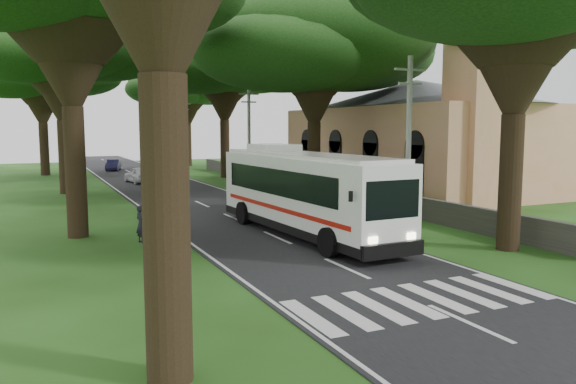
{
  "coord_description": "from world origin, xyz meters",
  "views": [
    {
      "loc": [
        -9.76,
        -14.45,
        4.9
      ],
      "look_at": [
        -0.05,
        6.73,
        2.2
      ],
      "focal_mm": 35.0,
      "sensor_mm": 36.0,
      "label": 1
    }
  ],
  "objects_px": {
    "church": "(417,127)",
    "coach_bus": "(304,191)",
    "distant_car_a": "(139,175)",
    "distant_car_b": "(113,165)",
    "pole_mid": "(249,137)",
    "pole_near": "(408,143)",
    "pole_far": "(184,134)",
    "pedestrian": "(141,224)"
  },
  "relations": [
    {
      "from": "pedestrian",
      "to": "pole_mid",
      "type": "bearing_deg",
      "value": -53.6
    },
    {
      "from": "pole_mid",
      "to": "pedestrian",
      "type": "relative_size",
      "value": 5.01
    },
    {
      "from": "pole_far",
      "to": "distant_car_b",
      "type": "xyz_separation_m",
      "value": [
        -6.86,
        5.21,
        -3.53
      ]
    },
    {
      "from": "coach_bus",
      "to": "pole_near",
      "type": "bearing_deg",
      "value": -30.1
    },
    {
      "from": "pole_far",
      "to": "distant_car_b",
      "type": "bearing_deg",
      "value": 142.78
    },
    {
      "from": "church",
      "to": "distant_car_a",
      "type": "bearing_deg",
      "value": 143.52
    },
    {
      "from": "coach_bus",
      "to": "distant_car_b",
      "type": "relative_size",
      "value": 3.39
    },
    {
      "from": "pole_far",
      "to": "pedestrian",
      "type": "bearing_deg",
      "value": -107.0
    },
    {
      "from": "coach_bus",
      "to": "distant_car_a",
      "type": "relative_size",
      "value": 3.02
    },
    {
      "from": "pole_mid",
      "to": "distant_car_a",
      "type": "xyz_separation_m",
      "value": [
        -6.68,
        9.63,
        -3.43
      ]
    },
    {
      "from": "church",
      "to": "pedestrian",
      "type": "relative_size",
      "value": 15.02
    },
    {
      "from": "church",
      "to": "pole_far",
      "type": "height_order",
      "value": "church"
    },
    {
      "from": "pole_near",
      "to": "distant_car_b",
      "type": "distance_m",
      "value": 45.87
    },
    {
      "from": "church",
      "to": "coach_bus",
      "type": "relative_size",
      "value": 1.87
    },
    {
      "from": "church",
      "to": "pedestrian",
      "type": "distance_m",
      "value": 26.73
    },
    {
      "from": "pole_mid",
      "to": "distant_car_a",
      "type": "relative_size",
      "value": 1.89
    },
    {
      "from": "pole_near",
      "to": "coach_bus",
      "type": "bearing_deg",
      "value": 152.82
    },
    {
      "from": "pedestrian",
      "to": "pole_near",
      "type": "bearing_deg",
      "value": -127.02
    },
    {
      "from": "pole_mid",
      "to": "distant_car_b",
      "type": "bearing_deg",
      "value": 105.22
    },
    {
      "from": "church",
      "to": "distant_car_b",
      "type": "bearing_deg",
      "value": 122.95
    },
    {
      "from": "church",
      "to": "coach_bus",
      "type": "distance_m",
      "value": 21.45
    },
    {
      "from": "church",
      "to": "pole_mid",
      "type": "height_order",
      "value": "church"
    },
    {
      "from": "distant_car_b",
      "to": "coach_bus",
      "type": "bearing_deg",
      "value": -71.43
    },
    {
      "from": "church",
      "to": "pole_far",
      "type": "distance_m",
      "value": 27.41
    },
    {
      "from": "coach_bus",
      "to": "distant_car_b",
      "type": "xyz_separation_m",
      "value": [
        -2.75,
        43.1,
        -1.36
      ]
    },
    {
      "from": "pole_near",
      "to": "coach_bus",
      "type": "distance_m",
      "value": 5.1
    },
    {
      "from": "coach_bus",
      "to": "pedestrian",
      "type": "bearing_deg",
      "value": 165.79
    },
    {
      "from": "pole_near",
      "to": "pedestrian",
      "type": "xyz_separation_m",
      "value": [
        -11.15,
        3.52,
        -3.38
      ]
    },
    {
      "from": "pole_near",
      "to": "distant_car_a",
      "type": "height_order",
      "value": "pole_near"
    },
    {
      "from": "pole_mid",
      "to": "distant_car_a",
      "type": "height_order",
      "value": "pole_mid"
    },
    {
      "from": "distant_car_a",
      "to": "coach_bus",
      "type": "bearing_deg",
      "value": 86.34
    },
    {
      "from": "pole_near",
      "to": "pole_far",
      "type": "height_order",
      "value": "same"
    },
    {
      "from": "distant_car_a",
      "to": "pole_near",
      "type": "bearing_deg",
      "value": 93.71
    },
    {
      "from": "pole_mid",
      "to": "coach_bus",
      "type": "relative_size",
      "value": 0.62
    },
    {
      "from": "pole_near",
      "to": "coach_bus",
      "type": "relative_size",
      "value": 0.62
    },
    {
      "from": "pole_near",
      "to": "pole_far",
      "type": "distance_m",
      "value": 40.0
    },
    {
      "from": "distant_car_a",
      "to": "distant_car_b",
      "type": "xyz_separation_m",
      "value": [
        -0.18,
        15.58,
        -0.1
      ]
    },
    {
      "from": "church",
      "to": "pole_near",
      "type": "relative_size",
      "value": 3.0
    },
    {
      "from": "pole_far",
      "to": "pole_mid",
      "type": "bearing_deg",
      "value": -90.0
    },
    {
      "from": "distant_car_b",
      "to": "pedestrian",
      "type": "height_order",
      "value": "pedestrian"
    },
    {
      "from": "pole_far",
      "to": "coach_bus",
      "type": "distance_m",
      "value": 38.17
    },
    {
      "from": "pole_near",
      "to": "distant_car_b",
      "type": "relative_size",
      "value": 2.12
    }
  ]
}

